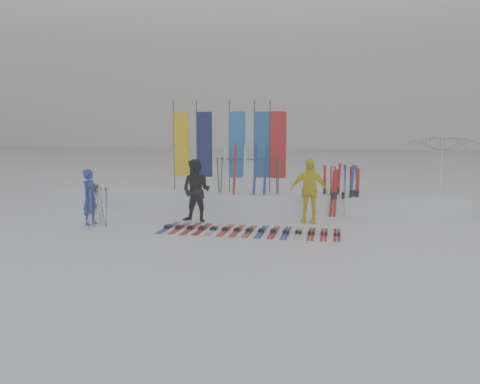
% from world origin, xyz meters
% --- Properties ---
extents(ground, '(120.00, 120.00, 0.00)m').
position_xyz_m(ground, '(0.00, 0.00, 0.00)').
color(ground, white).
rests_on(ground, ground).
extents(snow_bank, '(14.00, 1.60, 0.60)m').
position_xyz_m(snow_bank, '(0.00, 4.60, 0.30)').
color(snow_bank, white).
rests_on(snow_bank, ground).
extents(person_blue, '(0.47, 0.64, 1.63)m').
position_xyz_m(person_blue, '(-4.15, 1.00, 0.81)').
color(person_blue, '#1B31A2').
rests_on(person_blue, ground).
extents(person_black, '(1.02, 0.85, 1.90)m').
position_xyz_m(person_black, '(-1.23, 2.01, 0.95)').
color(person_black, black).
rests_on(person_black, ground).
extents(person_yellow, '(1.18, 0.61, 1.92)m').
position_xyz_m(person_yellow, '(2.10, 2.61, 0.96)').
color(person_yellow, yellow).
rests_on(person_yellow, ground).
extents(tent_canopy, '(3.42, 3.47, 2.68)m').
position_xyz_m(tent_canopy, '(6.40, 5.53, 1.34)').
color(tent_canopy, white).
rests_on(tent_canopy, ground).
extents(ski_row, '(4.86, 1.69, 0.07)m').
position_xyz_m(ski_row, '(0.59, 0.97, 0.04)').
color(ski_row, navy).
rests_on(ski_row, ground).
extents(pole_cluster, '(0.61, 0.84, 1.23)m').
position_xyz_m(pole_cluster, '(-3.79, 0.76, 0.60)').
color(pole_cluster, '#595B60').
rests_on(pole_cluster, ground).
extents(feather_flags, '(4.05, 0.19, 3.20)m').
position_xyz_m(feather_flags, '(-0.74, 4.73, 2.24)').
color(feather_flags, '#383A3F').
rests_on(feather_flags, ground).
extents(ski_rack, '(2.04, 0.80, 1.23)m').
position_xyz_m(ski_rack, '(-0.04, 4.20, 1.38)').
color(ski_rack, '#383A3F').
rests_on(ski_rack, ground).
extents(upright_skis, '(1.17, 1.16, 1.67)m').
position_xyz_m(upright_skis, '(3.10, 4.19, 0.79)').
color(upright_skis, red).
rests_on(upright_skis, ground).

